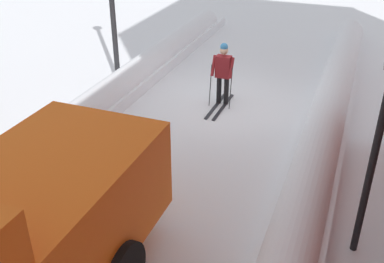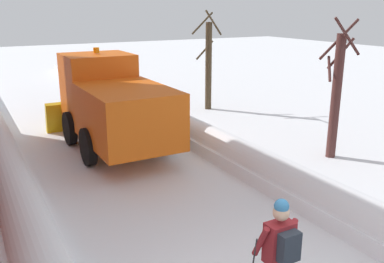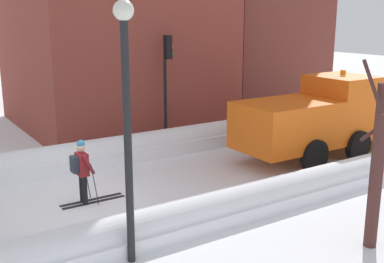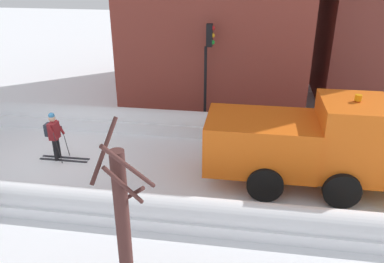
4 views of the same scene
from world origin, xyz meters
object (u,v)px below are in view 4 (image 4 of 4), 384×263
Objects in this scene: traffic_light_pole at (208,56)px; bare_tree_near at (124,229)px; plow_truck at (303,142)px; skier at (54,134)px.

traffic_light_pole is 9.93m from bare_tree_near.
skier is (-0.37, -8.51, -0.48)m from plow_truck.
bare_tree_near reaches higher than plow_truck.
skier is 0.42× the size of traffic_light_pole.
skier is 0.44× the size of bare_tree_near.
plow_truck is at bearing 144.13° from bare_tree_near.
plow_truck is 3.31× the size of skier.
plow_truck is 1.44× the size of bare_tree_near.
bare_tree_near is at bearing -2.83° from traffic_light_pole.
bare_tree_near reaches higher than skier.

